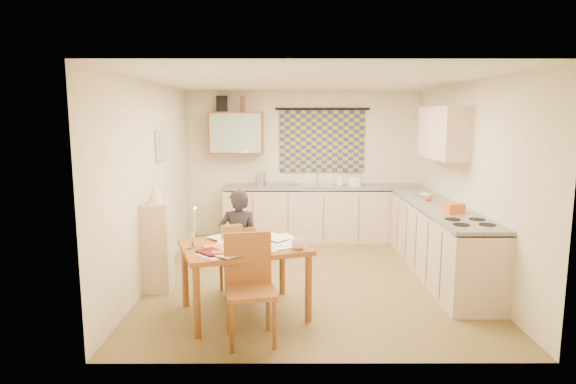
{
  "coord_description": "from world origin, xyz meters",
  "views": [
    {
      "loc": [
        -0.3,
        -6.04,
        2.05
      ],
      "look_at": [
        -0.29,
        0.2,
        1.09
      ],
      "focal_mm": 30.0,
      "sensor_mm": 36.0,
      "label": 1
    }
  ],
  "objects_px": {
    "person": "(239,243)",
    "counter_back": "(322,213)",
    "dining_table": "(244,279)",
    "shelf_stand": "(157,247)",
    "stove": "(467,263)",
    "chair_far": "(238,273)",
    "counter_right": "(439,241)"
  },
  "relations": [
    {
      "from": "counter_right",
      "to": "stove",
      "type": "xyz_separation_m",
      "value": [
        0.0,
        -1.0,
        0.01
      ]
    },
    {
      "from": "stove",
      "to": "chair_far",
      "type": "bearing_deg",
      "value": 174.33
    },
    {
      "from": "counter_right",
      "to": "dining_table",
      "type": "relative_size",
      "value": 1.99
    },
    {
      "from": "stove",
      "to": "chair_far",
      "type": "height_order",
      "value": "stove"
    },
    {
      "from": "counter_back",
      "to": "counter_right",
      "type": "xyz_separation_m",
      "value": [
        1.4,
        -1.84,
        -0.0
      ]
    },
    {
      "from": "chair_far",
      "to": "shelf_stand",
      "type": "relative_size",
      "value": 0.77
    },
    {
      "from": "stove",
      "to": "person",
      "type": "xyz_separation_m",
      "value": [
        -2.56,
        0.26,
        0.17
      ]
    },
    {
      "from": "dining_table",
      "to": "chair_far",
      "type": "height_order",
      "value": "chair_far"
    },
    {
      "from": "stove",
      "to": "chair_far",
      "type": "relative_size",
      "value": 1.11
    },
    {
      "from": "shelf_stand",
      "to": "person",
      "type": "bearing_deg",
      "value": -7.09
    },
    {
      "from": "shelf_stand",
      "to": "counter_back",
      "type": "bearing_deg",
      "value": 49.07
    },
    {
      "from": "dining_table",
      "to": "person",
      "type": "xyz_separation_m",
      "value": [
        -0.11,
        0.56,
        0.25
      ]
    },
    {
      "from": "person",
      "to": "counter_back",
      "type": "bearing_deg",
      "value": -115.78
    },
    {
      "from": "chair_far",
      "to": "shelf_stand",
      "type": "height_order",
      "value": "shelf_stand"
    },
    {
      "from": "dining_table",
      "to": "shelf_stand",
      "type": "xyz_separation_m",
      "value": [
        -1.09,
        0.68,
        0.15
      ]
    },
    {
      "from": "dining_table",
      "to": "person",
      "type": "distance_m",
      "value": 0.62
    },
    {
      "from": "counter_back",
      "to": "stove",
      "type": "relative_size",
      "value": 3.6
    },
    {
      "from": "chair_far",
      "to": "person",
      "type": "relative_size",
      "value": 0.66
    },
    {
      "from": "dining_table",
      "to": "shelf_stand",
      "type": "relative_size",
      "value": 1.39
    },
    {
      "from": "counter_back",
      "to": "dining_table",
      "type": "distance_m",
      "value": 3.32
    },
    {
      "from": "person",
      "to": "shelf_stand",
      "type": "distance_m",
      "value": 1.0
    },
    {
      "from": "dining_table",
      "to": "chair_far",
      "type": "bearing_deg",
      "value": 83.71
    },
    {
      "from": "dining_table",
      "to": "chair_far",
      "type": "xyz_separation_m",
      "value": [
        -0.13,
        0.56,
        -0.12
      ]
    },
    {
      "from": "counter_back",
      "to": "person",
      "type": "distance_m",
      "value": 2.84
    },
    {
      "from": "counter_back",
      "to": "chair_far",
      "type": "xyz_separation_m",
      "value": [
        -1.18,
        -2.59,
        -0.2
      ]
    },
    {
      "from": "person",
      "to": "shelf_stand",
      "type": "xyz_separation_m",
      "value": [
        -0.98,
        0.12,
        -0.09
      ]
    },
    {
      "from": "person",
      "to": "shelf_stand",
      "type": "height_order",
      "value": "person"
    },
    {
      "from": "dining_table",
      "to": "shelf_stand",
      "type": "height_order",
      "value": "shelf_stand"
    },
    {
      "from": "stove",
      "to": "person",
      "type": "height_order",
      "value": "person"
    },
    {
      "from": "stove",
      "to": "person",
      "type": "distance_m",
      "value": 2.57
    },
    {
      "from": "dining_table",
      "to": "counter_back",
      "type": "bearing_deg",
      "value": 52.32
    },
    {
      "from": "counter_right",
      "to": "shelf_stand",
      "type": "bearing_deg",
      "value": -170.02
    }
  ]
}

